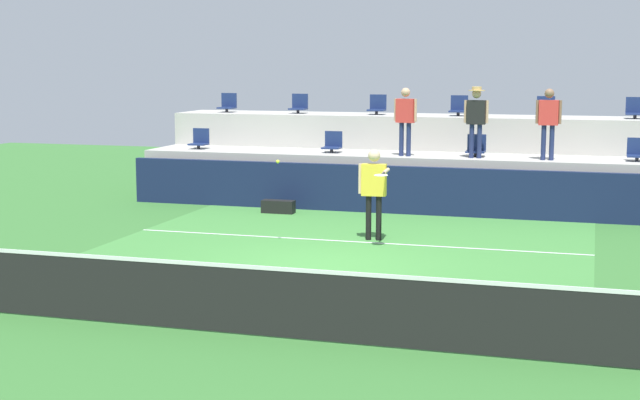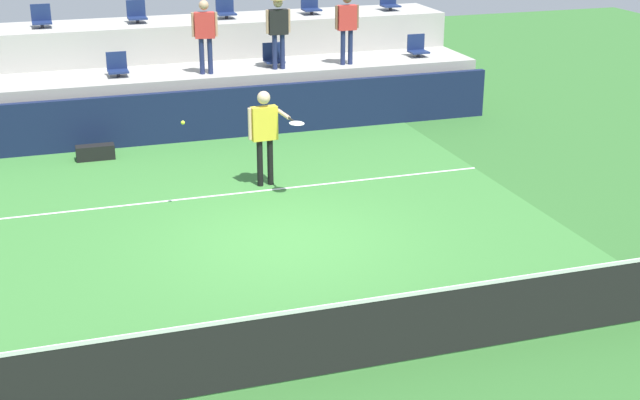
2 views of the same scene
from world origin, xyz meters
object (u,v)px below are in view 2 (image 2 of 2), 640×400
stadium_chair_lower_left (117,66)px  stadium_chair_upper_mid_right (226,9)px  stadium_chair_upper_right (311,5)px  spectator_in_white (347,23)px  tennis_ball (183,123)px  stadium_chair_upper_mid_left (137,14)px  stadium_chair_upper_left (41,18)px  spectator_leaning_on_rail (205,30)px  stadium_chair_lower_far_right (417,47)px  spectator_with_hat (278,25)px  stadium_chair_upper_far_right (389,2)px  stadium_chair_lower_right (273,56)px  equipment_bag (95,152)px

stadium_chair_lower_left → stadium_chair_upper_mid_right: size_ratio=1.00×
stadium_chair_upper_right → spectator_in_white: bearing=-85.2°
tennis_ball → stadium_chair_upper_mid_left: bearing=88.3°
stadium_chair_upper_left → spectator_leaning_on_rail: 3.99m
stadium_chair_lower_far_right → spectator_with_hat: size_ratio=0.31×
stadium_chair_upper_far_right → stadium_chair_upper_left: bearing=180.0°
stadium_chair_lower_right → equipment_bag: (-4.27, -1.96, -1.31)m
stadium_chair_upper_far_right → spectator_leaning_on_rail: spectator_leaning_on_rail is taller
stadium_chair_lower_far_right → tennis_ball: (-6.64, -5.51, 0.13)m
stadium_chair_lower_far_right → spectator_leaning_on_rail: bearing=-175.8°
equipment_bag → stadium_chair_lower_left: bearing=69.1°
stadium_chair_upper_mid_left → stadium_chair_lower_right: bearing=-32.6°
spectator_in_white → stadium_chair_lower_right: bearing=166.9°
stadium_chair_upper_left → stadium_chair_upper_far_right: same height
stadium_chair_lower_left → stadium_chair_upper_mid_right: (2.84, 1.80, 0.85)m
stadium_chair_upper_mid_right → stadium_chair_upper_right: (2.16, 0.00, 0.00)m
stadium_chair_upper_mid_left → spectator_leaning_on_rail: (1.19, -2.18, -0.10)m
spectator_leaning_on_rail → spectator_in_white: size_ratio=1.00×
stadium_chair_upper_left → tennis_ball: (1.94, -7.31, -0.72)m
stadium_chair_upper_left → equipment_bag: 4.40m
stadium_chair_upper_left → equipment_bag: (0.70, -3.76, -2.16)m
stadium_chair_upper_right → equipment_bag: (-5.74, -3.76, -2.16)m
stadium_chair_upper_mid_right → spectator_with_hat: spectator_with_hat is taller
stadium_chair_upper_left → spectator_in_white: 6.98m
stadium_chair_lower_right → stadium_chair_upper_left: 5.36m
stadium_chair_upper_far_right → spectator_with_hat: (-3.56, -2.18, -0.06)m
stadium_chair_upper_far_right → stadium_chair_upper_mid_left: bearing=180.0°
stadium_chair_lower_right → tennis_ball: stadium_chair_lower_right is taller
stadium_chair_lower_left → stadium_chair_lower_far_right: same height
spectator_leaning_on_rail → spectator_with_hat: (1.66, 0.00, 0.04)m
stadium_chair_upper_far_right → spectator_in_white: (-1.93, -2.18, -0.10)m
stadium_chair_upper_right → spectator_leaning_on_rail: 3.79m
stadium_chair_lower_far_right → stadium_chair_upper_left: size_ratio=1.00×
stadium_chair_lower_far_right → spectator_with_hat: (-3.57, -0.38, 0.79)m
stadium_chair_upper_mid_left → spectator_in_white: size_ratio=0.32×
stadium_chair_lower_far_right → stadium_chair_lower_left: bearing=180.0°
stadium_chair_lower_left → stadium_chair_upper_mid_left: stadium_chair_upper_mid_left is taller
stadium_chair_upper_mid_left → stadium_chair_upper_far_right: 6.40m
stadium_chair_lower_right → stadium_chair_upper_right: size_ratio=1.00×
stadium_chair_upper_far_right → equipment_bag: 8.97m
stadium_chair_upper_right → tennis_ball: (-4.51, -7.31, -0.72)m
spectator_leaning_on_rail → tennis_ball: 5.35m
spectator_with_hat → spectator_in_white: (1.63, -0.00, -0.03)m
stadium_chair_upper_left → tennis_ball: size_ratio=7.65×
stadium_chair_lower_right → stadium_chair_upper_right: stadium_chair_upper_right is taller
stadium_chair_upper_mid_left → spectator_with_hat: bearing=-37.5°
spectator_with_hat → tennis_ball: bearing=-120.9°
spectator_with_hat → equipment_bag: spectator_with_hat is taller
tennis_ball → spectator_in_white: bearing=47.5°
stadium_chair_lower_right → stadium_chair_upper_left: bearing=160.1°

